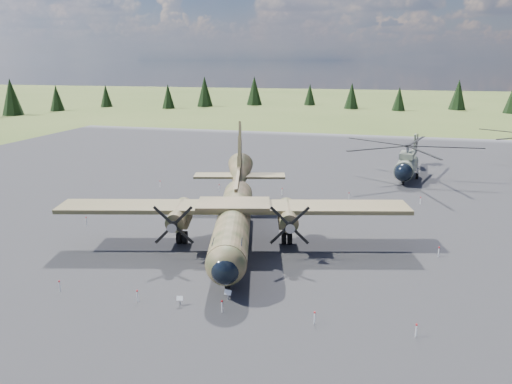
# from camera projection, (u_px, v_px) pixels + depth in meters

# --- Properties ---
(ground) EXTENTS (500.00, 500.00, 0.00)m
(ground) POSITION_uv_depth(u_px,v_px,m) (247.00, 240.00, 45.43)
(ground) COLOR #59652D
(ground) RESTS_ON ground
(apron) EXTENTS (120.00, 120.00, 0.04)m
(apron) POSITION_uv_depth(u_px,v_px,m) (271.00, 209.00, 54.80)
(apron) COLOR #515155
(apron) RESTS_ON ground
(transport_plane) EXTENTS (30.05, 26.92, 9.96)m
(transport_plane) POSITION_uv_depth(u_px,v_px,m) (234.00, 211.00, 44.25)
(transport_plane) COLOR #353C20
(transport_plane) RESTS_ON ground
(helicopter_near) EXTENTS (21.71, 23.86, 4.91)m
(helicopter_near) POSITION_uv_depth(u_px,v_px,m) (407.00, 155.00, 67.19)
(helicopter_near) COLOR #63685A
(helicopter_near) RESTS_ON ground
(info_placard_left) EXTENTS (0.45, 0.26, 0.67)m
(info_placard_left) POSITION_uv_depth(u_px,v_px,m) (180.00, 299.00, 33.13)
(info_placard_left) COLOR gray
(info_placard_left) RESTS_ON ground
(info_placard_right) EXTENTS (0.51, 0.28, 0.77)m
(info_placard_right) POSITION_uv_depth(u_px,v_px,m) (228.00, 293.00, 33.80)
(info_placard_right) COLOR gray
(info_placard_right) RESTS_ON ground
(barrier_fence) EXTENTS (33.12, 29.62, 0.85)m
(barrier_fence) POSITION_uv_depth(u_px,v_px,m) (242.00, 234.00, 45.34)
(barrier_fence) COLOR white
(barrier_fence) RESTS_ON ground
(treeline) EXTENTS (287.03, 289.14, 10.99)m
(treeline) POSITION_uv_depth(u_px,v_px,m) (224.00, 202.00, 39.84)
(treeline) COLOR black
(treeline) RESTS_ON ground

